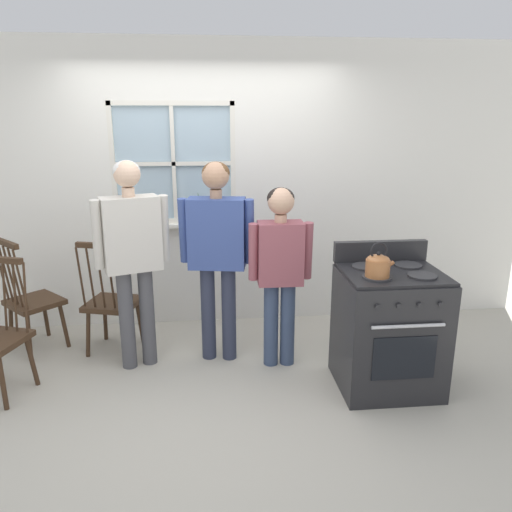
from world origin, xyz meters
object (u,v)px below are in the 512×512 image
person_teen_center (217,242)px  potted_plant (198,215)px  chair_by_window (111,303)px  stove (388,329)px  kettle (378,265)px  person_adult_right (280,261)px  person_elderly_left (132,245)px  chair_near_wall (32,302)px

person_teen_center → potted_plant: size_ratio=5.39×
chair_by_window → stove: bearing=175.4°
chair_by_window → kettle: size_ratio=4.17×
chair_by_window → person_adult_right: size_ratio=0.69×
kettle → chair_by_window: bearing=155.1°
potted_plant → person_elderly_left: bearing=-121.6°
chair_by_window → person_adult_right: (1.42, -0.38, 0.46)m
chair_near_wall → kettle: 2.98m
stove → kettle: size_ratio=4.39×
person_teen_center → potted_plant: person_teen_center is taller
stove → potted_plant: 2.06m
chair_near_wall → person_elderly_left: 1.19m
person_elderly_left → person_teen_center: size_ratio=1.01×
chair_by_window → person_elderly_left: person_elderly_left is taller
person_elderly_left → kettle: (1.77, -0.66, -0.01)m
chair_by_window → person_adult_right: 1.54m
person_adult_right → kettle: bearing=-42.1°
person_adult_right → kettle: (0.60, -0.56, 0.12)m
chair_by_window → person_teen_center: bearing=-177.9°
potted_plant → person_teen_center: bearing=-77.9°
person_teen_center → stove: bearing=-15.3°
person_adult_right → chair_near_wall: bearing=167.6°
person_elderly_left → person_teen_center: person_elderly_left is taller
chair_near_wall → potted_plant: potted_plant is taller
person_teen_center → stove: size_ratio=1.55×
person_adult_right → kettle: person_adult_right is taller
stove → potted_plant: (-1.43, 1.35, 0.63)m
chair_by_window → potted_plant: size_ratio=3.31×
person_teen_center → person_elderly_left: bearing=-165.3°
potted_plant → stove: bearing=-43.4°
person_teen_center → kettle: 1.31m
chair_near_wall → person_elderly_left: person_elderly_left is taller
person_elderly_left → potted_plant: size_ratio=5.46×
chair_by_window → stove: stove is taller
stove → potted_plant: potted_plant is taller
person_elderly_left → potted_plant: bearing=39.0°
chair_by_window → kettle: kettle is taller
chair_near_wall → stove: stove is taller
chair_by_window → chair_near_wall: bearing=6.7°
chair_by_window → person_elderly_left: bearing=147.5°
kettle → potted_plant: (-1.26, 1.48, 0.08)m
chair_near_wall → kettle: size_ratio=4.17×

